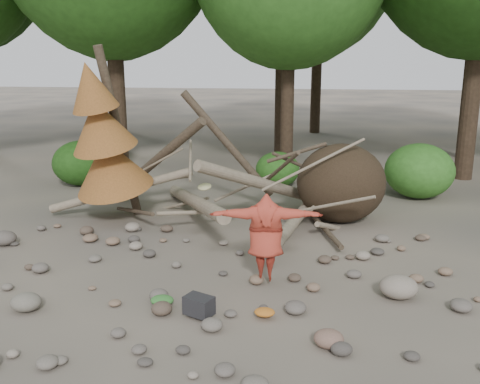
# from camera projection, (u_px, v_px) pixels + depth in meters

# --- Properties ---
(ground) EXTENTS (120.00, 120.00, 0.00)m
(ground) POSITION_uv_depth(u_px,v_px,m) (206.00, 286.00, 9.74)
(ground) COLOR #514C44
(ground) RESTS_ON ground
(deadfall_pile) EXTENTS (8.55, 5.24, 3.30)m
(deadfall_pile) POSITION_uv_depth(u_px,v_px,m) (317.00, 185.00, 13.32)
(deadfall_pile) COLOR #332619
(deadfall_pile) RESTS_ON ground
(dead_conifer) EXTENTS (2.06, 2.16, 4.35)m
(dead_conifer) POSITION_uv_depth(u_px,v_px,m) (104.00, 140.00, 12.86)
(dead_conifer) COLOR #4C3F30
(dead_conifer) RESTS_ON ground
(bush_left) EXTENTS (1.80, 1.80, 1.44)m
(bush_left) POSITION_uv_depth(u_px,v_px,m) (81.00, 163.00, 17.19)
(bush_left) COLOR #215015
(bush_left) RESTS_ON ground
(bush_mid) EXTENTS (1.40, 1.40, 1.12)m
(bush_mid) POSITION_uv_depth(u_px,v_px,m) (278.00, 169.00, 16.99)
(bush_mid) COLOR #2C651D
(bush_mid) RESTS_ON ground
(bush_right) EXTENTS (2.00, 2.00, 1.60)m
(bush_right) POSITION_uv_depth(u_px,v_px,m) (419.00, 171.00, 15.63)
(bush_right) COLOR #377825
(bush_right) RESTS_ON ground
(frisbee_thrower) EXTENTS (2.40, 1.04, 1.64)m
(frisbee_thrower) POSITION_uv_depth(u_px,v_px,m) (266.00, 237.00, 9.63)
(frisbee_thrower) COLOR #AC3726
(frisbee_thrower) RESTS_ON ground
(backpack) EXTENTS (0.53, 0.46, 0.30)m
(backpack) POSITION_uv_depth(u_px,v_px,m) (199.00, 309.00, 8.53)
(backpack) COLOR black
(backpack) RESTS_ON ground
(cloth_green) EXTENTS (0.39, 0.32, 0.15)m
(cloth_green) POSITION_uv_depth(u_px,v_px,m) (162.00, 303.00, 8.90)
(cloth_green) COLOR #32712D
(cloth_green) RESTS_ON ground
(cloth_orange) EXTENTS (0.33, 0.27, 0.12)m
(cloth_orange) POSITION_uv_depth(u_px,v_px,m) (265.00, 315.00, 8.51)
(cloth_orange) COLOR #B4651E
(cloth_orange) RESTS_ON ground
(boulder_front_left) EXTENTS (0.50, 0.45, 0.30)m
(boulder_front_left) POSITION_uv_depth(u_px,v_px,m) (26.00, 302.00, 8.76)
(boulder_front_left) COLOR slate
(boulder_front_left) RESTS_ON ground
(boulder_front_right) EXTENTS (0.43, 0.39, 0.26)m
(boulder_front_right) POSITION_uv_depth(u_px,v_px,m) (329.00, 339.00, 7.66)
(boulder_front_right) COLOR #7D5E4E
(boulder_front_right) RESTS_ON ground
(boulder_mid_right) EXTENTS (0.66, 0.60, 0.40)m
(boulder_mid_right) POSITION_uv_depth(u_px,v_px,m) (399.00, 287.00, 9.22)
(boulder_mid_right) COLOR gray
(boulder_mid_right) RESTS_ON ground
(boulder_mid_left) EXTENTS (0.54, 0.48, 0.32)m
(boulder_mid_left) POSITION_uv_depth(u_px,v_px,m) (4.00, 238.00, 11.80)
(boulder_mid_left) COLOR #5A534C
(boulder_mid_left) RESTS_ON ground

